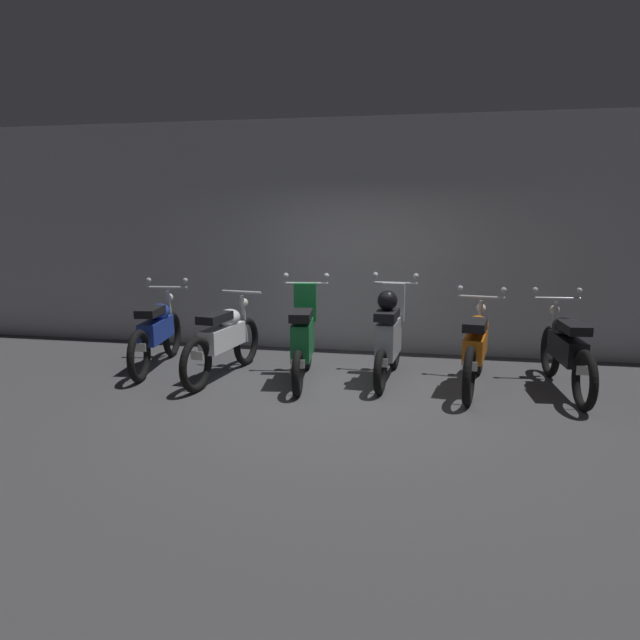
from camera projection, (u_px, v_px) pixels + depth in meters
name	position (u px, v px, depth m)	size (l,w,h in m)	color
ground_plane	(335.00, 400.00, 6.47)	(80.00, 80.00, 0.00)	#424244
back_wall	(364.00, 237.00, 8.58)	(16.00, 0.30, 3.38)	#ADADB2
motorbike_slot_0	(157.00, 331.00, 7.73)	(0.59, 1.94, 1.15)	black
motorbike_slot_1	(224.00, 339.00, 7.29)	(0.56, 1.94, 1.03)	black
motorbike_slot_2	(303.00, 339.00, 7.11)	(0.59, 1.68, 1.29)	black
motorbike_slot_3	(389.00, 335.00, 7.13)	(0.59, 1.68, 1.29)	black
motorbike_slot_4	(475.00, 347.00, 6.83)	(0.58, 1.94, 1.15)	black
motorbike_slot_5	(566.00, 350.00, 6.69)	(0.59, 1.95, 1.15)	black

